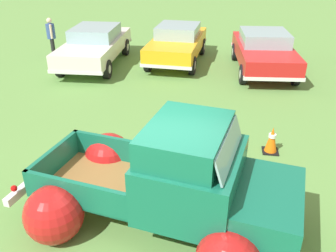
% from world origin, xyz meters
% --- Properties ---
extents(ground_plane, '(80.00, 80.00, 0.00)m').
position_xyz_m(ground_plane, '(0.00, 0.00, 0.00)').
color(ground_plane, '#609347').
extents(vintage_pickup_truck, '(4.89, 3.43, 1.96)m').
position_xyz_m(vintage_pickup_truck, '(0.38, -0.07, 0.76)').
color(vintage_pickup_truck, black).
rests_on(vintage_pickup_truck, ground).
extents(show_car_0, '(2.04, 4.70, 1.43)m').
position_xyz_m(show_car_0, '(-3.86, 8.32, 0.79)').
color(show_car_0, black).
rests_on(show_car_0, ground).
extents(show_car_1, '(2.09, 4.30, 1.43)m').
position_xyz_m(show_car_1, '(-0.79, 9.14, 0.78)').
color(show_car_1, black).
rests_on(show_car_1, ground).
extents(show_car_2, '(2.28, 4.46, 1.43)m').
position_xyz_m(show_car_2, '(2.47, 8.50, 0.78)').
color(show_car_2, black).
rests_on(show_car_2, ground).
extents(spectator_0, '(0.47, 0.50, 1.59)m').
position_xyz_m(spectator_0, '(-5.96, 9.05, 0.90)').
color(spectator_0, black).
rests_on(spectator_0, ground).
extents(lane_cone_0, '(0.36, 0.36, 0.63)m').
position_xyz_m(lane_cone_0, '(0.39, 2.13, 0.31)').
color(lane_cone_0, black).
rests_on(lane_cone_0, ground).
extents(lane_cone_1, '(0.36, 0.36, 0.63)m').
position_xyz_m(lane_cone_1, '(2.22, 2.59, 0.31)').
color(lane_cone_1, black).
rests_on(lane_cone_1, ground).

